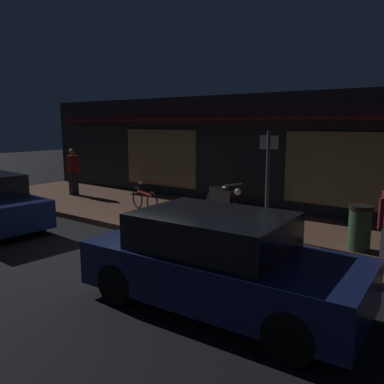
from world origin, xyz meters
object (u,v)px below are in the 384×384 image
(person_photographer, at_px, (73,171))
(trash_bin, at_px, (360,227))
(parked_car_across, at_px, (219,261))
(motorcycle, at_px, (224,198))
(bicycle_parked, at_px, (145,199))
(sign_post, at_px, (268,178))

(person_photographer, height_order, trash_bin, person_photographer)
(trash_bin, height_order, parked_car_across, parked_car_across)
(motorcycle, distance_m, person_photographer, 6.18)
(bicycle_parked, xyz_separation_m, sign_post, (4.07, -0.27, 1.00))
(sign_post, bearing_deg, parked_car_across, -75.33)
(person_photographer, xyz_separation_m, sign_post, (8.06, -0.76, 0.48))
(parked_car_across, bearing_deg, bicycle_parked, 143.78)
(trash_bin, xyz_separation_m, parked_car_across, (-1.08, -3.60, 0.08))
(sign_post, height_order, trash_bin, sign_post)
(motorcycle, bearing_deg, trash_bin, -13.93)
(person_photographer, xyz_separation_m, trash_bin, (10.02, -0.51, -0.41))
(sign_post, relative_size, trash_bin, 2.58)
(bicycle_parked, relative_size, person_photographer, 0.94)
(sign_post, bearing_deg, trash_bin, 7.30)
(parked_car_across, bearing_deg, motorcycle, 121.43)
(trash_bin, bearing_deg, person_photographer, 177.07)
(trash_bin, relative_size, parked_car_across, 0.22)
(sign_post, distance_m, trash_bin, 2.17)
(person_photographer, height_order, parked_car_across, person_photographer)
(bicycle_parked, distance_m, parked_car_across, 6.13)
(motorcycle, height_order, person_photographer, person_photographer)
(motorcycle, xyz_separation_m, bicycle_parked, (-2.16, -0.94, -0.14))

